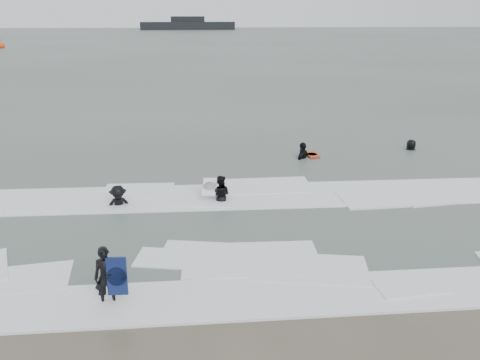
{
  "coord_description": "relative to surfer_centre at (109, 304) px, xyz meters",
  "views": [
    {
      "loc": [
        -1.08,
        -10.47,
        6.86
      ],
      "look_at": [
        0.0,
        5.0,
        1.1
      ],
      "focal_mm": 35.0,
      "sensor_mm": 36.0,
      "label": 1
    }
  ],
  "objects": [
    {
      "name": "surf_foam",
      "position": [
        3.61,
        4.27,
        0.04
      ],
      "size": [
        30.03,
        9.06,
        0.09
      ],
      "color": "white",
      "rests_on": "ground"
    },
    {
      "name": "bodyboards",
      "position": [
        3.49,
        6.02,
        0.5
      ],
      "size": [
        7.82,
        12.24,
        1.25
      ],
      "color": "#0F1B49",
      "rests_on": "ground"
    },
    {
      "name": "ground",
      "position": [
        3.61,
        0.57,
        0.0
      ],
      "size": [
        320.0,
        320.0,
        0.0
      ],
      "primitive_type": "plane",
      "color": "brown",
      "rests_on": "ground"
    },
    {
      "name": "surfer_wading",
      "position": [
        2.92,
        6.24,
        0.0
      ],
      "size": [
        0.86,
        0.73,
        1.58
      ],
      "primitive_type": "imported",
      "rotation": [
        0.0,
        0.0,
        2.96
      ],
      "color": "black",
      "rests_on": "ground"
    },
    {
      "name": "surfer_right_far",
      "position": [
        12.75,
        12.2,
        0.0
      ],
      "size": [
        0.9,
        0.64,
        1.73
      ],
      "primitive_type": "imported",
      "rotation": [
        0.0,
        0.0,
        -3.03
      ],
      "color": "black",
      "rests_on": "ground"
    },
    {
      "name": "surfer_breaker",
      "position": [
        -0.78,
        5.99,
        0.0
      ],
      "size": [
        1.2,
        0.85,
        1.69
      ],
      "primitive_type": "imported",
      "rotation": [
        0.0,
        0.0,
        0.22
      ],
      "color": "black",
      "rests_on": "ground"
    },
    {
      "name": "surfer_centre",
      "position": [
        0.0,
        0.0,
        0.0
      ],
      "size": [
        0.62,
        0.45,
        1.58
      ],
      "primitive_type": "imported",
      "rotation": [
        0.0,
        0.0,
        0.13
      ],
      "color": "black",
      "rests_on": "ground"
    },
    {
      "name": "vessel_horizon",
      "position": [
        -3.05,
        145.68,
        1.48
      ],
      "size": [
        29.32,
        5.24,
        3.98
      ],
      "color": "black",
      "rests_on": "ground"
    },
    {
      "name": "sea",
      "position": [
        3.61,
        80.57,
        0.06
      ],
      "size": [
        320.0,
        320.0,
        0.0
      ],
      "primitive_type": "plane",
      "color": "#47544C",
      "rests_on": "ground"
    },
    {
      "name": "surfer_right_near",
      "position": [
        7.03,
        11.28,
        0.0
      ],
      "size": [
        1.08,
        1.21,
        1.96
      ],
      "primitive_type": "imported",
      "rotation": [
        0.0,
        0.0,
        -2.22
      ],
      "color": "black",
      "rests_on": "ground"
    },
    {
      "name": "buoy",
      "position": [
        -33.08,
        77.26,
        0.42
      ],
      "size": [
        1.0,
        1.0,
        1.65
      ],
      "color": "red",
      "rests_on": "ground"
    }
  ]
}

